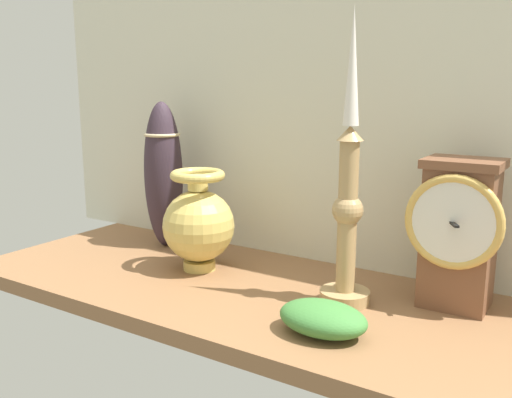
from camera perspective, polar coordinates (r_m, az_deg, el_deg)
The scene contains 7 objects.
ground_plane at distance 85.74cm, azimuth 0.87°, elevation -10.11°, with size 100.00×36.00×2.40cm, color brown.
back_wall at distance 95.87cm, azimuth 6.91°, elevation 12.72°, with size 120.00×2.00×65.00cm, color beige.
mantel_clock at distance 80.92cm, azimuth 20.07°, elevation -3.15°, with size 12.83×10.65×20.85cm.
candlestick_tall_left at distance 77.69cm, azimuth 9.41°, elevation -0.45°, with size 7.17×7.17×40.79cm.
brass_vase_bulbous at distance 92.74cm, azimuth -5.92°, elevation -2.43°, with size 11.99×11.99×16.91cm.
tall_ceramic_vase at distance 106.23cm, azimuth -9.48°, elevation 2.48°, with size 7.23×7.23×27.58cm.
ivy_sprig at distance 71.24cm, azimuth 6.88°, elevation -12.07°, with size 11.53×8.07×4.08cm.
Camera 1 is at (41.79, -67.76, 30.64)cm, focal length 38.94 mm.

